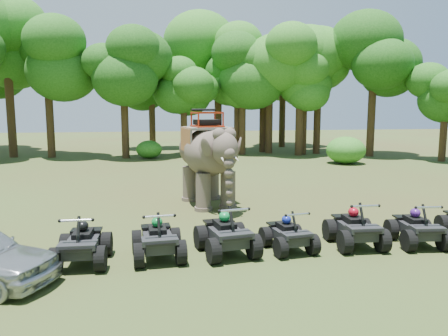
{
  "coord_description": "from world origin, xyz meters",
  "views": [
    {
      "loc": [
        -2.17,
        -12.7,
        3.91
      ],
      "look_at": [
        0.0,
        1.2,
        1.9
      ],
      "focal_mm": 35.0,
      "sensor_mm": 36.0,
      "label": 1
    }
  ],
  "objects": [
    {
      "name": "atv_0",
      "position": [
        -4.04,
        -1.82,
        0.65
      ],
      "size": [
        1.32,
        1.79,
        1.3
      ],
      "primitive_type": null,
      "rotation": [
        0.0,
        0.0,
        -0.02
      ],
      "color": "black",
      "rests_on": "ground"
    },
    {
      "name": "tree_36",
      "position": [
        7.07,
        22.38,
        4.47
      ],
      "size": [
        6.26,
        6.26,
        8.94
      ],
      "primitive_type": null,
      "color": "#195114",
      "rests_on": "ground"
    },
    {
      "name": "atv_2",
      "position": [
        -0.38,
        -1.64,
        0.69
      ],
      "size": [
        1.64,
        2.05,
        1.37
      ],
      "primitive_type": null,
      "rotation": [
        0.0,
        0.0,
        0.17
      ],
      "color": "black",
      "rests_on": "ground"
    },
    {
      "name": "tree_30",
      "position": [
        9.73,
        27.64,
        4.87
      ],
      "size": [
        6.82,
        6.82,
        9.74
      ],
      "primitive_type": null,
      "color": "#195114",
      "rests_on": "ground"
    },
    {
      "name": "tree_26",
      "position": [
        -4.44,
        20.73,
        4.18
      ],
      "size": [
        5.85,
        5.85,
        8.36
      ],
      "primitive_type": null,
      "color": "#195114",
      "rests_on": "ground"
    },
    {
      "name": "tree_35",
      "position": [
        -13.0,
        22.64,
        5.21
      ],
      "size": [
        7.3,
        7.3,
        10.43
      ],
      "primitive_type": null,
      "color": "#195114",
      "rests_on": "ground"
    },
    {
      "name": "tree_1",
      "position": [
        4.69,
        21.77,
        4.48
      ],
      "size": [
        6.27,
        6.27,
        8.96
      ],
      "primitive_type": null,
      "color": "#195114",
      "rests_on": "ground"
    },
    {
      "name": "tree_25",
      "position": [
        -10.06,
        22.02,
        4.49
      ],
      "size": [
        6.29,
        6.29,
        8.99
      ],
      "primitive_type": null,
      "color": "#195114",
      "rests_on": "ground"
    },
    {
      "name": "ground",
      "position": [
        0.0,
        0.0,
        0.0
      ],
      "size": [
        110.0,
        110.0,
        0.0
      ],
      "primitive_type": "plane",
      "color": "#47381E",
      "rests_on": "ground"
    },
    {
      "name": "atv_5",
      "position": [
        5.07,
        -1.72,
        0.63
      ],
      "size": [
        1.39,
        1.8,
        1.25
      ],
      "primitive_type": null,
      "rotation": [
        0.0,
        0.0,
        -0.1
      ],
      "color": "black",
      "rests_on": "ground"
    },
    {
      "name": "tree_32",
      "position": [
        -2.47,
        26.35,
        4.04
      ],
      "size": [
        5.65,
        5.65,
        8.07
      ],
      "primitive_type": null,
      "color": "#195114",
      "rests_on": "ground"
    },
    {
      "name": "tree_33",
      "position": [
        3.1,
        24.27,
        5.32
      ],
      "size": [
        7.45,
        7.45,
        10.64
      ],
      "primitive_type": null,
      "color": "#195114",
      "rests_on": "ground"
    },
    {
      "name": "tree_4",
      "position": [
        17.86,
        15.29,
        3.26
      ],
      "size": [
        4.56,
        4.56,
        6.52
      ],
      "primitive_type": null,
      "color": "#195114",
      "rests_on": "ground"
    },
    {
      "name": "tree_27",
      "position": [
        10.9,
        21.55,
        4.52
      ],
      "size": [
        6.33,
        6.33,
        9.04
      ],
      "primitive_type": null,
      "color": "#195114",
      "rests_on": "ground"
    },
    {
      "name": "atv_1",
      "position": [
        -2.18,
        -1.72,
        0.65
      ],
      "size": [
        1.42,
        1.85,
        1.3
      ],
      "primitive_type": null,
      "rotation": [
        0.0,
        0.0,
        0.08
      ],
      "color": "black",
      "rests_on": "ground"
    },
    {
      "name": "tree_0",
      "position": [
        0.0,
        21.43,
        3.48
      ],
      "size": [
        4.87,
        4.87,
        6.95
      ],
      "primitive_type": null,
      "color": "#195114",
      "rests_on": "ground"
    },
    {
      "name": "atv_3",
      "position": [
        1.33,
        -1.63,
        0.58
      ],
      "size": [
        1.36,
        1.72,
        1.16
      ],
      "primitive_type": null,
      "rotation": [
        0.0,
        0.0,
        0.15
      ],
      "color": "black",
      "rests_on": "ground"
    },
    {
      "name": "atv_4",
      "position": [
        3.29,
        -1.55,
        0.66
      ],
      "size": [
        1.36,
        1.83,
        1.32
      ],
      "primitive_type": null,
      "rotation": [
        0.0,
        0.0,
        -0.04
      ],
      "color": "black",
      "rests_on": "ground"
    },
    {
      "name": "tree_2",
      "position": [
        9.58,
        21.07,
        3.67
      ],
      "size": [
        5.13,
        5.13,
        7.33
      ],
      "primitive_type": null,
      "color": "#195114",
      "rests_on": "ground"
    },
    {
      "name": "tree_3",
      "position": [
        14.34,
        19.09,
        4.77
      ],
      "size": [
        6.68,
        6.68,
        9.55
      ],
      "primitive_type": null,
      "color": "#195114",
      "rests_on": "ground"
    },
    {
      "name": "elephant",
      "position": [
        -0.16,
        4.28,
        1.88
      ],
      "size": [
        2.81,
        4.79,
        3.77
      ],
      "primitive_type": null,
      "rotation": [
        0.0,
        0.0,
        0.2
      ],
      "color": "brown",
      "rests_on": "ground"
    },
    {
      "name": "tree_31",
      "position": [
        9.03,
        20.52,
        5.05
      ],
      "size": [
        7.07,
        7.07,
        10.1
      ],
      "primitive_type": null,
      "color": "#195114",
      "rests_on": "ground"
    },
    {
      "name": "tree_34",
      "position": [
        4.38,
        22.32,
        3.64
      ],
      "size": [
        5.09,
        5.09,
        7.28
      ],
      "primitive_type": null,
      "color": "#195114",
      "rests_on": "ground"
    },
    {
      "name": "tree_37",
      "position": [
        6.79,
        23.4,
        4.48
      ],
      "size": [
        6.27,
        6.27,
        8.96
      ],
      "primitive_type": null,
      "color": "#195114",
      "rests_on": "ground"
    }
  ]
}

